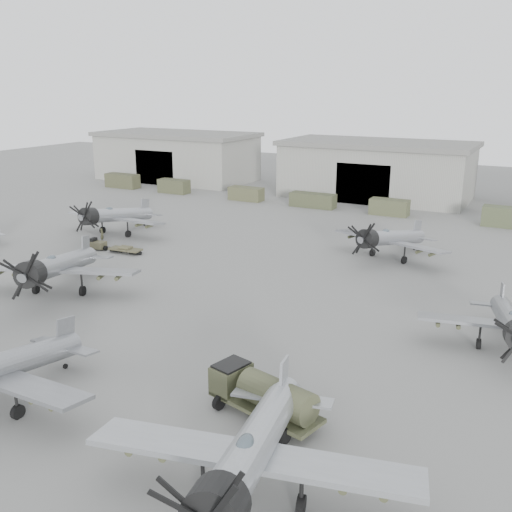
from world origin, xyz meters
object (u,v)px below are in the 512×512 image
at_px(aircraft_near_2, 250,454).
at_px(aircraft_mid_1, 56,267).
at_px(aircraft_mid_3, 511,323).
at_px(tug_trailer, 108,247).
at_px(fuel_tanker, 264,393).
at_px(ground_crew, 102,235).
at_px(aircraft_far_0, 113,216).
at_px(aircraft_far_1, 388,238).

bearing_deg(aircraft_near_2, aircraft_mid_1, 138.24).
distance_m(aircraft_mid_3, tug_trailer, 40.37).
bearing_deg(aircraft_mid_1, fuel_tanker, -40.39).
xyz_separation_m(tug_trailer, ground_crew, (-3.14, 2.54, 0.31)).
height_order(aircraft_near_2, aircraft_mid_3, aircraft_near_2).
xyz_separation_m(aircraft_mid_3, aircraft_far_0, (-43.75, 11.64, 0.23)).
bearing_deg(aircraft_far_0, aircraft_mid_3, -14.50).
bearing_deg(ground_crew, tug_trailer, -143.61).
distance_m(aircraft_mid_3, ground_crew, 43.89).
distance_m(aircraft_far_1, ground_crew, 31.38).
bearing_deg(tug_trailer, fuel_tanker, -39.76).
relative_size(aircraft_mid_3, ground_crew, 7.65).
height_order(aircraft_mid_1, fuel_tanker, aircraft_mid_1).
distance_m(aircraft_far_0, fuel_tanker, 42.04).
relative_size(fuel_tanker, ground_crew, 4.36).
relative_size(aircraft_mid_1, tug_trailer, 2.17).
relative_size(aircraft_mid_3, fuel_tanker, 1.75).
distance_m(tug_trailer, ground_crew, 4.05).
distance_m(fuel_tanker, ground_crew, 39.71).
distance_m(aircraft_far_1, tug_trailer, 29.21).
distance_m(aircraft_far_0, tug_trailer, 6.92).
bearing_deg(aircraft_near_2, tug_trailer, 127.11).
height_order(aircraft_near_2, aircraft_far_0, aircraft_near_2).
bearing_deg(ground_crew, aircraft_far_0, 0.47).
relative_size(aircraft_near_2, aircraft_far_0, 1.10).
xyz_separation_m(aircraft_far_1, tug_trailer, (-27.14, -10.65, -1.78)).
xyz_separation_m(aircraft_near_2, aircraft_far_0, (-35.64, 32.18, -0.20)).
bearing_deg(aircraft_near_2, ground_crew, 127.21).
height_order(aircraft_mid_1, ground_crew, aircraft_mid_1).
distance_m(aircraft_mid_1, ground_crew, 17.20).
height_order(aircraft_mid_3, aircraft_far_1, aircraft_far_1).
bearing_deg(aircraft_mid_3, aircraft_near_2, -122.98).
distance_m(aircraft_near_2, aircraft_far_1, 37.72).
xyz_separation_m(aircraft_near_2, aircraft_far_1, (-4.59, 37.44, -0.32)).
bearing_deg(aircraft_near_2, fuel_tanker, 99.72).
distance_m(aircraft_mid_1, aircraft_mid_3, 34.85).
relative_size(aircraft_mid_1, aircraft_far_0, 1.05).
xyz_separation_m(aircraft_mid_3, tug_trailer, (-39.84, 6.26, -1.67)).
relative_size(aircraft_mid_1, fuel_tanker, 2.00).
xyz_separation_m(aircraft_far_1, fuel_tanker, (2.02, -31.21, -0.82)).
distance_m(aircraft_near_2, aircraft_mid_3, 22.08).
bearing_deg(aircraft_mid_3, tug_trailer, 159.65).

